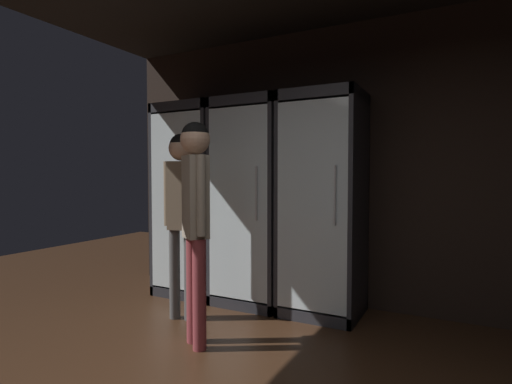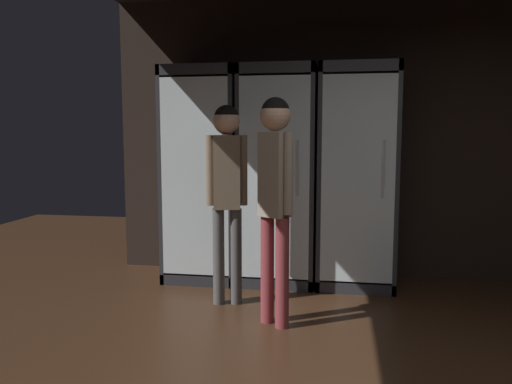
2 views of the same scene
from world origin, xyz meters
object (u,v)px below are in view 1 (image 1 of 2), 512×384
(cooler_center, at_px, (324,206))
(shopper_near, at_px, (196,204))
(cooler_left, at_px, (255,204))
(shopper_far, at_px, (181,200))
(cooler_far_left, at_px, (197,202))

(cooler_center, distance_m, shopper_near, 1.35)
(cooler_left, height_order, shopper_far, cooler_left)
(cooler_far_left, distance_m, shopper_far, 0.88)
(cooler_left, bearing_deg, cooler_far_left, -179.99)
(shopper_near, bearing_deg, shopper_far, 137.87)
(cooler_center, bearing_deg, cooler_far_left, -179.96)
(cooler_far_left, relative_size, shopper_far, 1.24)
(cooler_far_left, xyz_separation_m, shopper_near, (0.86, -1.19, 0.08))
(cooler_center, relative_size, shopper_near, 1.21)
(cooler_center, height_order, shopper_near, cooler_center)
(cooler_center, distance_m, shopper_far, 1.34)
(cooler_far_left, height_order, shopper_far, cooler_far_left)
(cooler_left, xyz_separation_m, cooler_center, (0.74, 0.00, 0.01))
(cooler_left, bearing_deg, shopper_far, -113.90)
(shopper_near, height_order, shopper_far, shopper_near)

